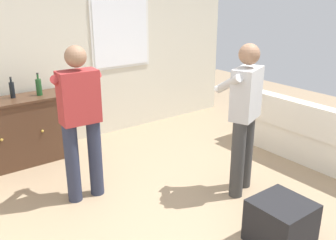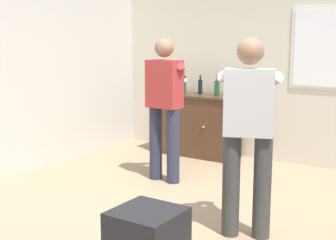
{
  "view_description": "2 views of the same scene",
  "coord_description": "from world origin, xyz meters",
  "views": [
    {
      "loc": [
        -2.35,
        -2.49,
        2.2
      ],
      "look_at": [
        -0.25,
        0.31,
        0.97
      ],
      "focal_mm": 40.0,
      "sensor_mm": 36.0,
      "label": 1
    },
    {
      "loc": [
        2.15,
        -3.46,
        1.66
      ],
      "look_at": [
        -0.32,
        0.23,
        0.9
      ],
      "focal_mm": 50.0,
      "sensor_mm": 36.0,
      "label": 2
    }
  ],
  "objects": [
    {
      "name": "ground",
      "position": [
        0.0,
        0.0,
        0.0
      ],
      "size": [
        10.4,
        10.4,
        0.0
      ],
      "primitive_type": "plane",
      "color": "#9E8466"
    },
    {
      "name": "sideboard_cabinet",
      "position": [
        -1.2,
        2.3,
        0.45
      ],
      "size": [
        1.29,
        0.49,
        0.89
      ],
      "color": "#472D1E",
      "rests_on": "ground"
    },
    {
      "name": "ottoman",
      "position": [
        0.19,
        -0.8,
        0.21
      ],
      "size": [
        0.49,
        0.49,
        0.41
      ],
      "primitive_type": "cube",
      "color": "black",
      "rests_on": "ground"
    },
    {
      "name": "person_standing_right",
      "position": [
        0.59,
        0.07,
        0.94
      ],
      "size": [
        0.52,
        0.52,
        1.68
      ],
      "color": "#383838",
      "rests_on": "ground"
    },
    {
      "name": "wall_back_with_window",
      "position": [
        0.02,
        2.66,
        1.4
      ],
      "size": [
        5.2,
        0.15,
        2.8
      ],
      "color": "beige",
      "rests_on": "ground"
    },
    {
      "name": "bottle_liquor_amber",
      "position": [
        -0.87,
        2.28,
        1.0
      ],
      "size": [
        0.07,
        0.07,
        0.3
      ],
      "color": "#1E4C23",
      "rests_on": "sideboard_cabinet"
    },
    {
      "name": "bottle_spirits_clear",
      "position": [
        -1.42,
        2.29,
        1.03
      ],
      "size": [
        0.08,
        0.08,
        0.35
      ],
      "color": "#1E4C23",
      "rests_on": "sideboard_cabinet"
    },
    {
      "name": "person_standing_left",
      "position": [
        -0.87,
        1.01,
        0.94
      ],
      "size": [
        0.56,
        0.49,
        1.68
      ],
      "color": "#282D42",
      "rests_on": "ground"
    },
    {
      "name": "bottle_wine_green",
      "position": [
        -1.18,
        2.36,
        1.0
      ],
      "size": [
        0.06,
        0.06,
        0.27
      ],
      "color": "black",
      "rests_on": "sideboard_cabinet"
    }
  ]
}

